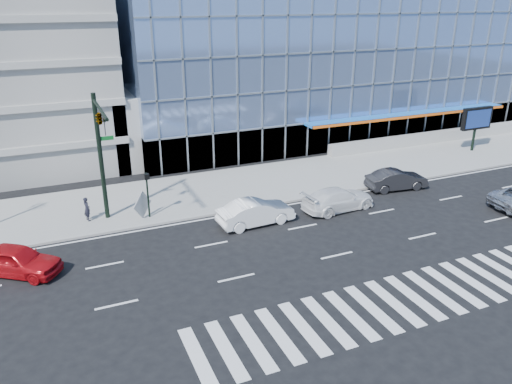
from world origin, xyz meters
TOP-DOWN VIEW (x-y plane):
  - ground at (0.00, 0.00)m, footprint 160.00×160.00m
  - sidewalk at (0.00, 8.00)m, footprint 120.00×8.00m
  - theatre_building at (14.00, 26.00)m, footprint 42.00×26.00m
  - ramp_block at (-6.00, 18.00)m, footprint 6.00×8.00m
  - retaining_wall at (24.00, 11.60)m, footprint 30.00×0.80m
  - traffic_signal at (-11.00, 4.57)m, footprint 1.14×5.74m
  - ped_signal_post at (-8.50, 4.94)m, footprint 0.30×0.33m
  - marquee_sign at (22.00, 7.99)m, footprint 3.20×0.43m
  - white_suv at (3.49, 1.49)m, footprint 5.37×2.58m
  - white_sedan at (-2.51, 1.55)m, footprint 4.98×1.97m
  - dark_sedan at (9.49, 3.00)m, footprint 4.72×2.14m
  - red_sedan at (-16.22, 0.89)m, footprint 4.84×4.19m
  - pedestrian at (-12.20, 5.99)m, footprint 0.54×0.66m
  - tilted_panel at (-8.90, 5.00)m, footprint 1.38×1.29m

SIDE VIEW (x-z plane):
  - ground at x=0.00m, z-range 0.00..0.00m
  - sidewalk at x=0.00m, z-range 0.00..0.15m
  - retaining_wall at x=24.00m, z-range 0.15..1.15m
  - dark_sedan at x=9.49m, z-range 0.00..1.50m
  - white_suv at x=3.49m, z-range 0.00..1.51m
  - red_sedan at x=-16.22m, z-range 0.00..1.57m
  - white_sedan at x=-2.51m, z-range 0.00..1.61m
  - pedestrian at x=-12.20m, z-range 0.15..1.72m
  - tilted_panel at x=-8.90m, z-range 0.15..1.98m
  - ped_signal_post at x=-8.50m, z-range 0.64..3.64m
  - ramp_block at x=-6.00m, z-range 0.00..6.00m
  - marquee_sign at x=22.00m, z-range 1.07..5.07m
  - traffic_signal at x=-11.00m, z-range 2.16..10.16m
  - theatre_building at x=14.00m, z-range 0.00..15.00m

